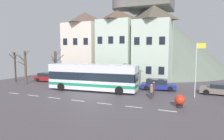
{
  "coord_description": "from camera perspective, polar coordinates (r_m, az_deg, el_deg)",
  "views": [
    {
      "loc": [
        11.04,
        -19.53,
        5.26
      ],
      "look_at": [
        0.49,
        5.86,
        2.44
      ],
      "focal_mm": 32.09,
      "sensor_mm": 36.0,
      "label": 1
    }
  ],
  "objects": [
    {
      "name": "pedestrian_00",
      "position": [
        21.79,
        11.18,
        -5.97
      ],
      "size": [
        0.39,
        0.32,
        1.61
      ],
      "color": "#38332D",
      "rests_on": "ground_plane"
    },
    {
      "name": "parked_car_02",
      "position": [
        34.79,
        -17.72,
        -1.98
      ],
      "size": [
        4.71,
        2.17,
        1.41
      ],
      "rotation": [
        0.0,
        0.0,
        0.09
      ],
      "color": "maroon",
      "rests_on": "ground_plane"
    },
    {
      "name": "transit_bus",
      "position": [
        25.65,
        -5.54,
        -2.14
      ],
      "size": [
        11.61,
        3.41,
        3.38
      ],
      "rotation": [
        0.0,
        0.0,
        0.08
      ],
      "color": "white",
      "rests_on": "ground_plane"
    },
    {
      "name": "hilltop_castle",
      "position": [
        51.46,
        10.3,
        9.47
      ],
      "size": [
        38.04,
        38.04,
        25.47
      ],
      "color": "slate",
      "rests_on": "ground_plane"
    },
    {
      "name": "parked_car_01",
      "position": [
        27.03,
        12.97,
        -4.06
      ],
      "size": [
        4.66,
        2.42,
        1.39
      ],
      "rotation": [
        0.0,
        0.0,
        0.13
      ],
      "color": "navy",
      "rests_on": "ground_plane"
    },
    {
      "name": "townhouse_00",
      "position": [
        36.77,
        -7.62,
        6.86
      ],
      "size": [
        5.99,
        6.61,
        11.88
      ],
      "color": "silver",
      "rests_on": "ground_plane"
    },
    {
      "name": "pedestrian_01",
      "position": [
        26.45,
        4.45,
        -3.89
      ],
      "size": [
        0.32,
        0.32,
        1.43
      ],
      "color": "#38332D",
      "rests_on": "ground_plane"
    },
    {
      "name": "pedestrian_02",
      "position": [
        23.07,
        11.78,
        -5.03
      ],
      "size": [
        0.33,
        0.33,
        1.67
      ],
      "color": "#2D2D38",
      "rests_on": "ground_plane"
    },
    {
      "name": "bare_tree_00",
      "position": [
        36.09,
        -25.9,
        1.07
      ],
      "size": [
        1.55,
        1.65,
        4.94
      ],
      "color": "#382D28",
      "rests_on": "ground_plane"
    },
    {
      "name": "townhouse_01",
      "position": [
        33.38,
        1.4,
        6.81
      ],
      "size": [
        5.53,
        5.25,
        11.65
      ],
      "color": "silver",
      "rests_on": "ground_plane"
    },
    {
      "name": "bus_shelter",
      "position": [
        27.26,
        3.79,
        0.83
      ],
      "size": [
        3.6,
        3.6,
        3.41
      ],
      "color": "#473D33",
      "rests_on": "ground_plane"
    },
    {
      "name": "townhouse_02",
      "position": [
        31.89,
        11.59,
        7.07
      ],
      "size": [
        5.43,
        5.59,
        12.01
      ],
      "color": "silver",
      "rests_on": "ground_plane"
    },
    {
      "name": "ground_plane",
      "position": [
        23.05,
        -6.79,
        -7.46
      ],
      "size": [
        40.0,
        60.0,
        0.07
      ],
      "color": "#50484F"
    },
    {
      "name": "flagpole",
      "position": [
        23.53,
        23.01,
        1.19
      ],
      "size": [
        0.95,
        0.1,
        6.01
      ],
      "color": "silver",
      "rests_on": "ground_plane"
    },
    {
      "name": "harbour_buoy",
      "position": [
        19.38,
        18.75,
        -8.17
      ],
      "size": [
        0.94,
        0.94,
        1.19
      ],
      "color": "black",
      "rests_on": "ground_plane"
    },
    {
      "name": "parked_car_00",
      "position": [
        26.69,
        28.63,
        -4.86
      ],
      "size": [
        4.54,
        2.32,
        1.27
      ],
      "rotation": [
        0.0,
        0.0,
        3.05
      ],
      "color": "slate",
      "rests_on": "ground_plane"
    },
    {
      "name": "bare_tree_02",
      "position": [
        29.46,
        -15.74,
        0.46
      ],
      "size": [
        1.33,
        1.52,
        5.32
      ],
      "color": "#47382D",
      "rests_on": "ground_plane"
    },
    {
      "name": "bare_tree_01",
      "position": [
        33.08,
        -23.47,
        0.83
      ],
      "size": [
        1.45,
        1.83,
        5.13
      ],
      "color": "brown",
      "rests_on": "ground_plane"
    },
    {
      "name": "public_bench",
      "position": [
        29.67,
        5.78,
        -3.47
      ],
      "size": [
        1.53,
        0.48,
        0.87
      ],
      "color": "#473828",
      "rests_on": "ground_plane"
    }
  ]
}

